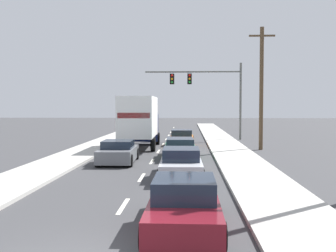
{
  "coord_description": "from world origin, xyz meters",
  "views": [
    {
      "loc": [
        1.99,
        -7.25,
        3.11
      ],
      "look_at": [
        0.71,
        18.9,
        1.79
      ],
      "focal_mm": 43.21,
      "sensor_mm": 36.0,
      "label": 1
    }
  ],
  "objects_px": {
    "car_silver": "(181,164)",
    "car_maroon": "(184,205)",
    "box_truck": "(140,119)",
    "car_green": "(180,149)",
    "car_gray": "(118,152)",
    "utility_pole_mid": "(261,87)",
    "car_orange": "(182,138)",
    "traffic_signal_mast": "(201,84)"
  },
  "relations": [
    {
      "from": "box_truck",
      "to": "car_maroon",
      "type": "distance_m",
      "value": 19.25
    },
    {
      "from": "car_gray",
      "to": "box_truck",
      "type": "bearing_deg",
      "value": 87.7
    },
    {
      "from": "car_gray",
      "to": "car_maroon",
      "type": "relative_size",
      "value": 0.93
    },
    {
      "from": "car_gray",
      "to": "utility_pole_mid",
      "type": "xyz_separation_m",
      "value": [
        8.91,
        6.97,
        3.85
      ]
    },
    {
      "from": "car_gray",
      "to": "car_orange",
      "type": "distance_m",
      "value": 10.45
    },
    {
      "from": "car_silver",
      "to": "car_green",
      "type": "bearing_deg",
      "value": 91.5
    },
    {
      "from": "car_orange",
      "to": "car_maroon",
      "type": "relative_size",
      "value": 0.97
    },
    {
      "from": "car_orange",
      "to": "car_gray",
      "type": "bearing_deg",
      "value": -108.43
    },
    {
      "from": "box_truck",
      "to": "car_green",
      "type": "bearing_deg",
      "value": -59.38
    },
    {
      "from": "utility_pole_mid",
      "to": "car_silver",
      "type": "bearing_deg",
      "value": -115.74
    },
    {
      "from": "car_maroon",
      "to": "utility_pole_mid",
      "type": "relative_size",
      "value": 0.51
    },
    {
      "from": "box_truck",
      "to": "car_maroon",
      "type": "bearing_deg",
      "value": -79.83
    },
    {
      "from": "car_green",
      "to": "box_truck",
      "type": "bearing_deg",
      "value": 120.62
    },
    {
      "from": "car_maroon",
      "to": "utility_pole_mid",
      "type": "xyz_separation_m",
      "value": [
        5.23,
        18.49,
        3.85
      ]
    },
    {
      "from": "car_orange",
      "to": "traffic_signal_mast",
      "type": "height_order",
      "value": "traffic_signal_mast"
    },
    {
      "from": "car_silver",
      "to": "car_maroon",
      "type": "height_order",
      "value": "car_silver"
    },
    {
      "from": "car_gray",
      "to": "car_silver",
      "type": "xyz_separation_m",
      "value": [
        3.48,
        -4.3,
        0.01
      ]
    },
    {
      "from": "box_truck",
      "to": "car_gray",
      "type": "bearing_deg",
      "value": -92.3
    },
    {
      "from": "car_silver",
      "to": "car_maroon",
      "type": "bearing_deg",
      "value": -88.39
    },
    {
      "from": "car_green",
      "to": "utility_pole_mid",
      "type": "distance_m",
      "value": 8.27
    },
    {
      "from": "car_silver",
      "to": "traffic_signal_mast",
      "type": "relative_size",
      "value": 0.53
    },
    {
      "from": "utility_pole_mid",
      "to": "car_orange",
      "type": "bearing_deg",
      "value": 152.32
    },
    {
      "from": "traffic_signal_mast",
      "to": "utility_pole_mid",
      "type": "height_order",
      "value": "utility_pole_mid"
    },
    {
      "from": "car_gray",
      "to": "car_green",
      "type": "distance_m",
      "value": 4.02
    },
    {
      "from": "box_truck",
      "to": "car_silver",
      "type": "distance_m",
      "value": 12.19
    },
    {
      "from": "car_green",
      "to": "car_silver",
      "type": "distance_m",
      "value": 6.58
    },
    {
      "from": "car_green",
      "to": "traffic_signal_mast",
      "type": "relative_size",
      "value": 0.54
    },
    {
      "from": "car_green",
      "to": "car_silver",
      "type": "height_order",
      "value": "car_silver"
    },
    {
      "from": "car_gray",
      "to": "car_orange",
      "type": "xyz_separation_m",
      "value": [
        3.3,
        9.91,
        -0.02
      ]
    },
    {
      "from": "car_maroon",
      "to": "utility_pole_mid",
      "type": "distance_m",
      "value": 19.59
    },
    {
      "from": "box_truck",
      "to": "traffic_signal_mast",
      "type": "distance_m",
      "value": 9.71
    },
    {
      "from": "car_maroon",
      "to": "traffic_signal_mast",
      "type": "height_order",
      "value": "traffic_signal_mast"
    },
    {
      "from": "traffic_signal_mast",
      "to": "car_gray",
      "type": "bearing_deg",
      "value": -107.93
    },
    {
      "from": "car_silver",
      "to": "utility_pole_mid",
      "type": "xyz_separation_m",
      "value": [
        5.43,
        11.27,
        3.84
      ]
    },
    {
      "from": "car_orange",
      "to": "car_green",
      "type": "bearing_deg",
      "value": -89.95
    },
    {
      "from": "traffic_signal_mast",
      "to": "car_silver",
      "type": "bearing_deg",
      "value": -94.33
    },
    {
      "from": "box_truck",
      "to": "car_gray",
      "type": "height_order",
      "value": "box_truck"
    },
    {
      "from": "car_orange",
      "to": "utility_pole_mid",
      "type": "distance_m",
      "value": 7.42
    },
    {
      "from": "car_gray",
      "to": "utility_pole_mid",
      "type": "bearing_deg",
      "value": 38.02
    },
    {
      "from": "car_gray",
      "to": "car_maroon",
      "type": "bearing_deg",
      "value": -72.26
    },
    {
      "from": "utility_pole_mid",
      "to": "car_green",
      "type": "bearing_deg",
      "value": -140.06
    },
    {
      "from": "box_truck",
      "to": "car_silver",
      "type": "xyz_separation_m",
      "value": [
        3.19,
        -11.67,
        -1.54
      ]
    }
  ]
}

